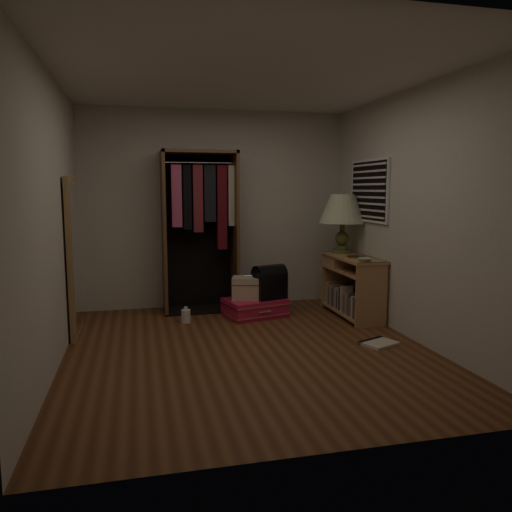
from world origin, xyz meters
The scene contains 13 objects.
ground centered at (0.00, 0.00, 0.00)m, with size 4.00×4.00×0.00m, color #583119.
room_walls centered at (0.08, 0.04, 1.50)m, with size 3.52×4.02×2.60m.
console_bookshelf centered at (1.54, 1.04, 0.39)m, with size 0.42×1.12×0.75m.
open_wardrobe centered at (-0.22, 1.77, 1.21)m, with size 0.99×0.50×2.05m.
floor_mirror centered at (-1.70, 1.00, 0.85)m, with size 0.06×0.80×1.70m.
pink_suitcase centered at (0.36, 1.27, 0.11)m, with size 0.83×0.69×0.22m.
train_case centered at (0.29, 1.29, 0.36)m, with size 0.47×0.38×0.29m.
black_bag centered at (0.54, 1.24, 0.44)m, with size 0.45×0.36×0.42m.
table_lamp centered at (1.54, 1.35, 1.30)m, with size 0.70×0.70×0.76m.
brass_tray centered at (1.54, 0.91, 0.76)m, with size 0.31×0.31×0.01m.
ceramic_bowl centered at (1.49, 0.57, 0.77)m, with size 0.15×0.15×0.04m, color #9BB99A.
white_jug centered at (-0.50, 1.16, 0.08)m, with size 0.11×0.11×0.19m.
floor_book centered at (1.32, -0.13, 0.01)m, with size 0.42×0.38×0.03m.
Camera 1 is at (-1.03, -4.62, 1.57)m, focal length 35.00 mm.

